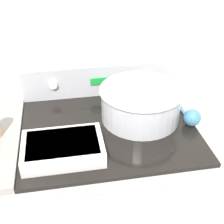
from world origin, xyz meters
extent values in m
cube|color=silver|center=(0.00, 0.67, 1.25)|extent=(8.00, 0.05, 2.50)
cube|color=#BCBCC1|center=(0.00, 0.32, 0.45)|extent=(0.76, 0.63, 0.89)
cube|color=black|center=(0.00, 0.32, 0.90)|extent=(0.76, 0.63, 0.02)
cylinder|color=silver|center=(0.00, -0.02, 0.83)|extent=(0.62, 0.02, 0.02)
cube|color=#BCBCC1|center=(0.00, 0.61, 0.99)|extent=(0.76, 0.05, 0.16)
cylinder|color=white|center=(-0.23, 0.58, 1.00)|extent=(0.04, 0.02, 0.04)
cylinder|color=white|center=(0.23, 0.58, 1.00)|extent=(0.04, 0.02, 0.04)
cube|color=green|center=(0.00, 0.58, 1.00)|extent=(0.09, 0.01, 0.03)
cylinder|color=silver|center=(0.15, 0.36, 0.98)|extent=(0.35, 0.35, 0.15)
torus|color=silver|center=(0.15, 0.36, 1.05)|extent=(0.37, 0.37, 0.01)
cylinder|color=beige|center=(0.15, 0.36, 1.04)|extent=(0.32, 0.32, 0.02)
cube|color=silver|center=(-0.20, 0.16, 0.94)|extent=(0.31, 0.21, 0.07)
cube|color=tan|center=(-0.20, 0.16, 0.96)|extent=(0.27, 0.18, 0.04)
cylinder|color=teal|center=(0.36, 0.39, 0.92)|extent=(0.01, 0.27, 0.01)
sphere|color=teal|center=(0.36, 0.26, 0.95)|extent=(0.08, 0.08, 0.08)
camera|label=1|loc=(-0.18, -0.79, 1.71)|focal=50.00mm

